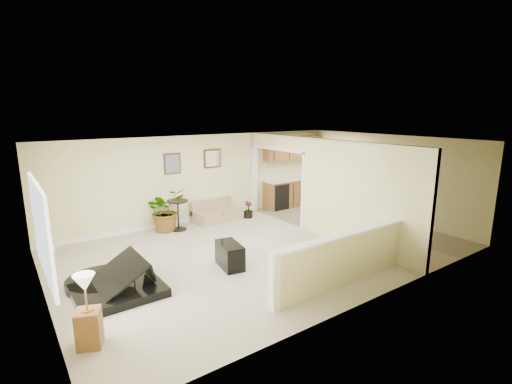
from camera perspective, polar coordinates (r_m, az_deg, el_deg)
floor at (r=8.82m, az=1.26°, el=-8.70°), size 9.00×9.00×0.00m
back_wall at (r=10.96m, az=-8.10°, el=2.16°), size 9.00×0.04×2.50m
front_wall at (r=6.39m, az=17.63°, el=-5.75°), size 9.00×0.04×2.50m
left_wall at (r=6.89m, az=-30.49°, el=-5.61°), size 0.04×6.00×2.50m
right_wall at (r=11.66m, az=19.37°, el=2.20°), size 0.04×6.00×2.50m
ceiling at (r=8.26m, az=1.34°, el=7.71°), size 9.00×6.00×0.04m
kitchen_vinyl at (r=10.89m, az=14.74°, el=-4.94°), size 2.70×6.00×0.01m
interior_partition at (r=9.79m, az=8.89°, el=0.73°), size 0.18×5.99×2.50m
pony_half_wall at (r=7.11m, az=13.07°, el=-9.91°), size 3.42×0.22×1.00m
left_window at (r=6.36m, az=-30.13°, el=-5.09°), size 0.05×2.15×1.45m
wall_art_left at (r=10.46m, az=-12.74°, el=4.27°), size 0.48×0.04×0.58m
wall_mirror at (r=10.99m, az=-6.72°, el=5.13°), size 0.55×0.04×0.55m
kitchen_cabinets at (r=12.58m, az=5.55°, el=1.79°), size 2.36×0.65×2.33m
piano at (r=7.10m, az=-21.31°, el=-9.97°), size 1.75×1.81×1.38m
piano_bench at (r=7.78m, az=-4.07°, el=-9.68°), size 0.51×0.82×0.51m
loveseat at (r=11.01m, az=-6.19°, el=-2.81°), size 1.46×0.92×0.79m
accent_table at (r=10.20m, az=-11.92°, el=-2.89°), size 0.57×0.57×0.83m
palm_plant at (r=10.23m, az=-13.73°, el=-2.72°), size 1.24×1.14×1.16m
small_plant at (r=11.21m, az=-1.20°, el=-2.90°), size 0.34×0.34×0.51m
lamp_stand at (r=5.77m, az=-24.45°, el=-17.02°), size 0.41×0.41×1.06m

